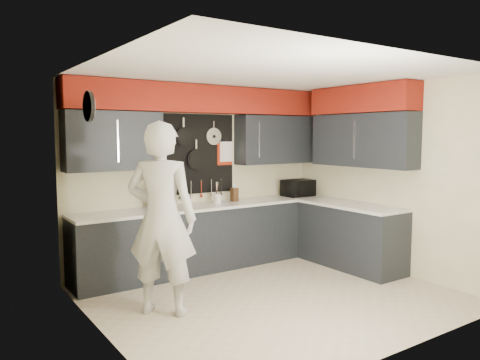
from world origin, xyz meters
TOP-DOWN VIEW (x-y plane):
  - ground at (0.00, 0.00)m, footprint 4.00×4.00m
  - back_wall_assembly at (0.01, 1.60)m, footprint 4.00×0.36m
  - right_wall_assembly at (1.85, 0.26)m, footprint 0.36×3.50m
  - left_wall_assembly at (-1.99, 0.02)m, footprint 0.05×3.50m
  - base_cabinets at (0.49, 1.13)m, footprint 3.95×2.20m
  - microwave at (1.61, 1.40)m, footprint 0.50×0.35m
  - knife_block at (0.45, 1.50)m, footprint 0.09×0.09m
  - utensil_crock at (0.12, 1.43)m, footprint 0.11×0.11m
  - coffee_maker at (-0.76, 1.48)m, footprint 0.25×0.28m
  - person at (-1.30, 0.25)m, footprint 0.88×0.87m

SIDE VIEW (x-z plane):
  - ground at x=0.00m, z-range 0.00..0.00m
  - base_cabinets at x=0.49m, z-range 0.00..0.92m
  - utensil_crock at x=0.12m, z-range 0.92..1.06m
  - knife_block at x=0.45m, z-range 0.92..1.12m
  - person at x=-1.30m, z-range 0.00..2.05m
  - microwave at x=1.61m, z-range 0.92..1.19m
  - coffee_maker at x=-0.76m, z-range 0.93..1.27m
  - left_wall_assembly at x=-1.99m, z-range 0.03..2.63m
  - right_wall_assembly at x=1.85m, z-range 0.64..3.24m
  - back_wall_assembly at x=0.01m, z-range 0.71..3.31m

